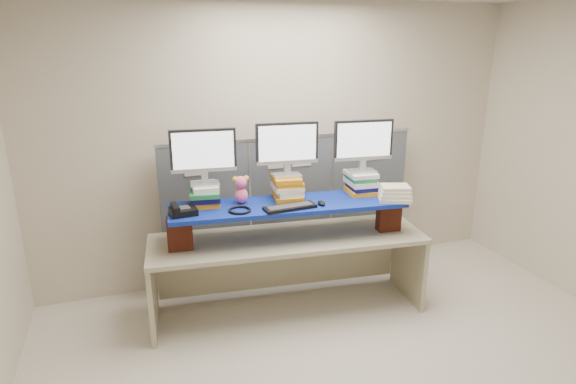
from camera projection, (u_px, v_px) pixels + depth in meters
name	position (u px, v px, depth m)	size (l,w,h in m)	color
room	(383.00, 205.00, 3.11)	(5.00, 4.00, 2.80)	beige
cubicle_partition	(291.00, 209.00, 4.90)	(2.60, 0.06, 1.53)	#474C54
desk	(288.00, 252.00, 4.33)	(2.50, 0.96, 0.74)	tan
brick_pier_left	(180.00, 233.00, 3.99)	(0.21, 0.11, 0.28)	maroon
brick_pier_right	(389.00, 216.00, 4.39)	(0.21, 0.11, 0.28)	maroon
blue_board	(288.00, 205.00, 4.19)	(2.04, 0.51, 0.04)	navy
book_stack_left	(205.00, 195.00, 4.12)	(0.29, 0.34, 0.18)	orange
book_stack_center	(287.00, 188.00, 4.26)	(0.29, 0.35, 0.21)	orange
book_stack_right	(361.00, 182.00, 4.42)	(0.28, 0.32, 0.20)	orange
monitor_left	(203.00, 154.00, 4.01)	(0.55, 0.18, 0.48)	#B6B5BB
monitor_center	(287.00, 146.00, 4.15)	(0.55, 0.18, 0.48)	#B6B5BB
monitor_right	(363.00, 143.00, 4.31)	(0.55, 0.18, 0.48)	#B6B5BB
keyboard	(290.00, 207.00, 4.04)	(0.45, 0.18, 0.03)	black
mouse	(321.00, 203.00, 4.13)	(0.06, 0.11, 0.03)	black
desk_phone	(182.00, 210.00, 3.90)	(0.22, 0.20, 0.09)	black
headset	(240.00, 210.00, 3.98)	(0.19, 0.19, 0.02)	black
plush_toy	(241.00, 189.00, 4.14)	(0.14, 0.11, 0.24)	pink
binder_stack	(395.00, 193.00, 4.24)	(0.34, 0.31, 0.13)	beige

